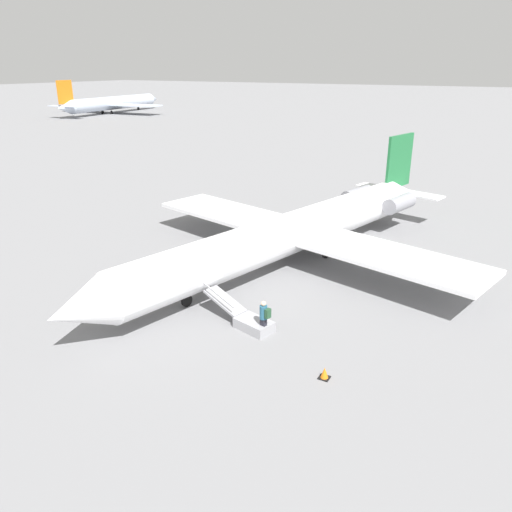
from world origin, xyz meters
TOP-DOWN VIEW (x-y plane):
  - ground_plane at (0.00, 0.00)m, footprint 600.00×600.00m
  - airplane_main at (-0.93, 0.22)m, footprint 31.07×24.01m
  - airplane_taxiing_distant at (-71.99, -86.58)m, footprint 38.46×29.23m
  - boarding_stairs at (8.23, 1.97)m, footprint 1.90×4.14m
  - passenger at (8.54, 3.03)m, footprint 0.40×0.56m
  - traffic_cone_near_stairs at (10.33, 6.80)m, footprint 0.44×0.44m

SIDE VIEW (x-z plane):
  - ground_plane at x=0.00m, z-range 0.00..0.00m
  - traffic_cone_near_stairs at x=10.33m, z-range -0.02..0.46m
  - boarding_stairs at x=8.23m, z-range -0.47..1.22m
  - passenger at x=8.54m, z-range 0.13..1.87m
  - airplane_main at x=-0.93m, z-range -1.36..5.40m
  - airplane_taxiing_distant at x=-71.99m, z-range -1.72..6.81m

